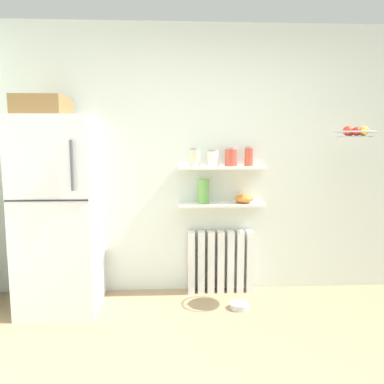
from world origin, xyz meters
name	(u,v)px	position (x,y,z in m)	size (l,w,h in m)	color
ground_plane	(246,377)	(0.00, 0.50, 0.00)	(7.04, 7.04, 0.00)	#9E8460
back_wall	(219,161)	(0.00, 2.05, 1.30)	(7.04, 0.10, 2.60)	silver
refrigerator	(59,210)	(-1.47, 1.66, 0.89)	(0.67, 0.71, 1.87)	silver
radiator	(220,261)	(0.01, 1.92, 0.31)	(0.65, 0.12, 0.62)	white
wall_shelf_lower	(221,204)	(0.01, 1.89, 0.89)	(0.83, 0.22, 0.03)	white
wall_shelf_upper	(222,167)	(0.01, 1.89, 1.24)	(0.83, 0.22, 0.03)	white
storage_jar_0	(195,157)	(-0.25, 1.89, 1.34)	(0.10, 0.10, 0.17)	beige
storage_jar_1	(213,158)	(-0.07, 1.89, 1.34)	(0.11, 0.11, 0.16)	silver
storage_jar_2	(231,157)	(0.10, 1.89, 1.35)	(0.11, 0.11, 0.18)	#C64C38
storage_jar_3	(249,156)	(0.27, 1.89, 1.35)	(0.08, 0.08, 0.19)	#C64C38
vase	(204,191)	(-0.16, 1.89, 1.02)	(0.11, 0.11, 0.23)	#66A84C
shelf_bowl	(244,199)	(0.23, 1.89, 0.94)	(0.19, 0.19, 0.08)	orange
pet_food_bowl	(239,306)	(0.13, 1.51, 0.03)	(0.17, 0.17, 0.05)	#B7B7BC
hanging_fruit_basket	(355,132)	(1.12, 1.52, 1.57)	(0.35, 0.35, 0.10)	#B2B2B7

